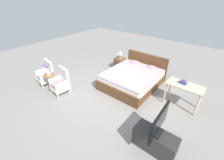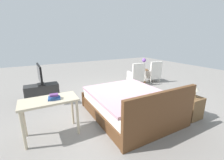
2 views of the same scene
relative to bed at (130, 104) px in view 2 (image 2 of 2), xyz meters
name	(u,v)px [view 2 (image 2 of 2)]	position (x,y,z in m)	size (l,w,h in m)	color
ground_plane	(113,99)	(-0.12, -1.11, -0.30)	(16.00, 16.00, 0.00)	gray
bed	(130,104)	(0.00, 0.00, 0.00)	(1.79, 2.18, 0.96)	brown
armchair_by_window_left	(153,73)	(-2.66, -2.03, 0.08)	(0.61, 0.61, 0.92)	white
armchair_by_window_right	(136,76)	(-1.71, -2.03, 0.08)	(0.59, 0.59, 0.92)	white
side_table	(143,74)	(-2.20, -2.15, 0.07)	(0.40, 0.40, 0.58)	#936038
flower_vase	(144,63)	(-2.20, -2.15, 0.57)	(0.17, 0.17, 0.48)	silver
nightstand	(191,107)	(-1.23, 0.79, -0.03)	(0.44, 0.41, 0.53)	brown
table_lamp	(194,89)	(-1.23, 0.79, 0.45)	(0.22, 0.22, 0.33)	tan
tv_stand	(42,93)	(1.86, -2.04, -0.04)	(0.96, 0.40, 0.52)	#2D2D2D
tv_flatscreen	(40,74)	(1.86, -2.04, 0.54)	(0.21, 0.92, 0.61)	black
vanity_desk	(49,105)	(1.83, -0.09, 0.35)	(1.04, 0.52, 0.77)	beige
book_stack	(54,97)	(1.74, -0.04, 0.52)	(0.24, 0.18, 0.10)	#284C8E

